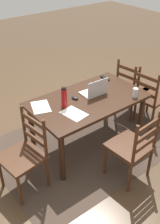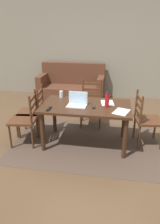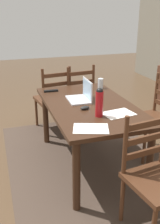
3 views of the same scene
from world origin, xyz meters
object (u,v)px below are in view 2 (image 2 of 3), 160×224
drinking_glass (61,94)px  chair_left_far (33,112)px  chair_far_head (91,104)px  couch (72,87)px  water_bottle (107,99)px  tv_remote (49,109)px  dining_table (86,110)px  computer_mouse (94,107)px  chair_left_near (25,119)px  laptop (77,102)px  chair_right_far (147,120)px

drinking_glass → chair_left_far: bearing=-163.6°
chair_far_head → couch: couch is taller
water_bottle → drinking_glass: water_bottle is taller
chair_left_far → tv_remote: 0.73m
dining_table → computer_mouse: bearing=-35.3°
chair_left_far → couch: size_ratio=0.53×
chair_far_head → tv_remote: chair_far_head is taller
chair_left_near → computer_mouse: bearing=3.4°
laptop → drinking_glass: bearing=135.3°
chair_left_far → chair_right_far: size_ratio=1.00×
couch → water_bottle: 2.71m
dining_table → chair_far_head: 0.82m
chair_right_far → chair_left_near: bearing=-170.8°
dining_table → computer_mouse: size_ratio=15.00×
computer_mouse → chair_left_near: bearing=170.2°
chair_left_far → computer_mouse: chair_left_far is taller
dining_table → chair_right_far: size_ratio=1.58×
computer_mouse → tv_remote: bearing=-177.5°
chair_left_near → computer_mouse: size_ratio=9.50×
chair_left_far → chair_left_near: (-0.00, -0.35, 0.00)m
chair_left_far → drinking_glass: 0.64m
chair_right_far → chair_far_head: same height
computer_mouse → tv_remote: 0.72m
couch → tv_remote: bearing=-86.0°
dining_table → drinking_glass: bearing=146.9°
dining_table → computer_mouse: 0.20m
drinking_glass → chair_left_near: bearing=-136.4°
chair_left_far → chair_far_head: bearing=31.2°
chair_far_head → dining_table: bearing=-89.8°
chair_right_far → laptop: size_ratio=2.89×
water_bottle → drinking_glass: bearing=157.0°
chair_left_far → couch: 2.24m
chair_left_near → couch: (0.30, 2.56, -0.11)m
chair_left_far → chair_left_near: size_ratio=1.00×
chair_left_far → water_bottle: bearing=-8.6°
water_bottle → tv_remote: size_ratio=1.61×
dining_table → chair_far_head: chair_far_head is taller
dining_table → computer_mouse: (0.14, -0.10, 0.11)m
laptop → drinking_glass: laptop is taller
dining_table → laptop: laptop is taller
chair_far_head → computer_mouse: (0.14, -0.90, 0.28)m
computer_mouse → tv_remote: (-0.70, -0.19, -0.01)m
dining_table → chair_left_far: (-1.04, 0.18, -0.17)m
computer_mouse → chair_far_head: bearing=85.8°
chair_left_near → laptop: size_ratio=2.89×
chair_right_far → drinking_glass: chair_right_far is taller
chair_left_far → couch: bearing=82.4°
computer_mouse → chair_right_far: bearing=3.4°
dining_table → chair_left_far: 1.07m
couch → laptop: (0.60, -2.43, 0.43)m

